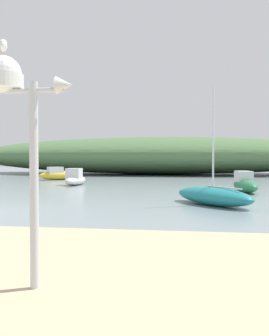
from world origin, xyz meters
TOP-DOWN VIEW (x-y plane):
  - distant_hill at (3.73, 32.43)m, footprint 47.29×14.46m
  - mast_structure at (4.90, -7.75)m, footprint 1.25×0.55m
  - seagull_on_radar at (4.77, -7.73)m, footprint 0.22×0.36m
  - motorboat_outer_mooring at (-4.03, 19.25)m, footprint 3.63×3.06m
  - motorboat_near_shore at (10.48, 9.30)m, footprint 1.43×3.46m
  - motorboat_mid_channel at (-0.72, 13.38)m, footprint 1.25×3.23m
  - sailboat_inner_mooring at (8.31, 3.25)m, footprint 3.74×4.23m

SIDE VIEW (x-z plane):
  - sailboat_inner_mooring at x=8.31m, z-range -2.07..2.84m
  - motorboat_mid_channel at x=-0.72m, z-range -0.15..1.05m
  - motorboat_near_shore at x=10.48m, z-range -0.13..1.07m
  - motorboat_outer_mooring at x=-4.03m, z-range -0.10..1.04m
  - distant_hill at x=3.73m, z-range 0.00..4.40m
  - mast_structure at x=4.90m, z-range 1.24..4.39m
  - seagull_on_radar at x=4.77m, z-range 3.37..3.62m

